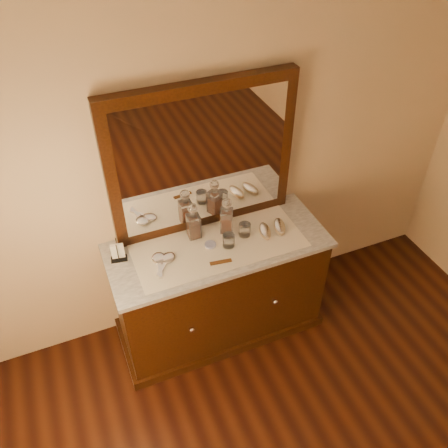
{
  "coord_description": "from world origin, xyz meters",
  "views": [
    {
      "loc": [
        -0.8,
        -0.08,
        2.9
      ],
      "look_at": [
        0.0,
        1.85,
        1.1
      ],
      "focal_mm": 37.15,
      "sensor_mm": 36.0,
      "label": 1
    }
  ],
  "objects_px": {
    "mirror_frame": "(203,159)",
    "comb": "(221,262)",
    "dresser_cabinet": "(219,289)",
    "brush_near": "(265,231)",
    "decanter_right": "(227,219)",
    "hand_mirror_outer": "(159,260)",
    "hand_mirror_inner": "(167,260)",
    "brush_far": "(280,227)",
    "napkin_rack": "(118,252)",
    "decanter_left": "(194,224)",
    "pin_dish": "(210,245)"
  },
  "relations": [
    {
      "from": "mirror_frame",
      "to": "comb",
      "type": "bearing_deg",
      "value": -96.69
    },
    {
      "from": "dresser_cabinet",
      "to": "brush_near",
      "type": "bearing_deg",
      "value": -5.12
    },
    {
      "from": "decanter_right",
      "to": "hand_mirror_outer",
      "type": "xyz_separation_m",
      "value": [
        -0.5,
        -0.11,
        -0.09
      ]
    },
    {
      "from": "hand_mirror_inner",
      "to": "brush_far",
      "type": "bearing_deg",
      "value": -0.24
    },
    {
      "from": "mirror_frame",
      "to": "napkin_rack",
      "type": "distance_m",
      "value": 0.77
    },
    {
      "from": "mirror_frame",
      "to": "hand_mirror_outer",
      "type": "bearing_deg",
      "value": -147.48
    },
    {
      "from": "mirror_frame",
      "to": "brush_near",
      "type": "xyz_separation_m",
      "value": [
        0.32,
        -0.27,
        -0.47
      ]
    },
    {
      "from": "dresser_cabinet",
      "to": "comb",
      "type": "distance_m",
      "value": 0.48
    },
    {
      "from": "brush_near",
      "to": "comb",
      "type": "bearing_deg",
      "value": -159.87
    },
    {
      "from": "comb",
      "to": "hand_mirror_outer",
      "type": "relative_size",
      "value": 0.6
    },
    {
      "from": "dresser_cabinet",
      "to": "mirror_frame",
      "type": "bearing_deg",
      "value": 90.0
    },
    {
      "from": "brush_near",
      "to": "hand_mirror_outer",
      "type": "bearing_deg",
      "value": 178.42
    },
    {
      "from": "decanter_left",
      "to": "napkin_rack",
      "type": "bearing_deg",
      "value": -177.62
    },
    {
      "from": "decanter_left",
      "to": "brush_far",
      "type": "xyz_separation_m",
      "value": [
        0.55,
        -0.16,
        -0.08
      ]
    },
    {
      "from": "decanter_right",
      "to": "hand_mirror_outer",
      "type": "bearing_deg",
      "value": -167.9
    },
    {
      "from": "comb",
      "to": "brush_near",
      "type": "distance_m",
      "value": 0.39
    },
    {
      "from": "pin_dish",
      "to": "comb",
      "type": "bearing_deg",
      "value": -88.7
    },
    {
      "from": "pin_dish",
      "to": "decanter_right",
      "type": "distance_m",
      "value": 0.2
    },
    {
      "from": "brush_near",
      "to": "decanter_left",
      "type": "bearing_deg",
      "value": 160.27
    },
    {
      "from": "decanter_right",
      "to": "hand_mirror_inner",
      "type": "distance_m",
      "value": 0.48
    },
    {
      "from": "comb",
      "to": "decanter_left",
      "type": "distance_m",
      "value": 0.32
    },
    {
      "from": "dresser_cabinet",
      "to": "hand_mirror_inner",
      "type": "xyz_separation_m",
      "value": [
        -0.35,
        -0.02,
        0.45
      ]
    },
    {
      "from": "dresser_cabinet",
      "to": "pin_dish",
      "type": "bearing_deg",
      "value": 176.47
    },
    {
      "from": "hand_mirror_outer",
      "to": "brush_near",
      "type": "bearing_deg",
      "value": -1.58
    },
    {
      "from": "decanter_left",
      "to": "hand_mirror_outer",
      "type": "distance_m",
      "value": 0.33
    },
    {
      "from": "decanter_right",
      "to": "pin_dish",
      "type": "bearing_deg",
      "value": -148.13
    },
    {
      "from": "napkin_rack",
      "to": "brush_far",
      "type": "bearing_deg",
      "value": -7.27
    },
    {
      "from": "decanter_left",
      "to": "brush_near",
      "type": "distance_m",
      "value": 0.47
    },
    {
      "from": "pin_dish",
      "to": "brush_far",
      "type": "height_order",
      "value": "brush_far"
    },
    {
      "from": "hand_mirror_outer",
      "to": "comb",
      "type": "bearing_deg",
      "value": -23.94
    },
    {
      "from": "mirror_frame",
      "to": "decanter_left",
      "type": "height_order",
      "value": "mirror_frame"
    },
    {
      "from": "hand_mirror_outer",
      "to": "hand_mirror_inner",
      "type": "relative_size",
      "value": 1.17
    },
    {
      "from": "decanter_left",
      "to": "brush_near",
      "type": "relative_size",
      "value": 1.59
    },
    {
      "from": "brush_near",
      "to": "brush_far",
      "type": "bearing_deg",
      "value": 1.19
    },
    {
      "from": "hand_mirror_inner",
      "to": "hand_mirror_outer",
      "type": "bearing_deg",
      "value": 163.78
    },
    {
      "from": "decanter_left",
      "to": "decanter_right",
      "type": "xyz_separation_m",
      "value": [
        0.22,
        -0.03,
        -0.0
      ]
    },
    {
      "from": "pin_dish",
      "to": "brush_near",
      "type": "xyz_separation_m",
      "value": [
        0.37,
        -0.03,
        0.01
      ]
    },
    {
      "from": "decanter_left",
      "to": "brush_near",
      "type": "bearing_deg",
      "value": -19.73
    },
    {
      "from": "dresser_cabinet",
      "to": "hand_mirror_outer",
      "type": "xyz_separation_m",
      "value": [
        -0.4,
        -0.01,
        0.45
      ]
    },
    {
      "from": "dresser_cabinet",
      "to": "hand_mirror_inner",
      "type": "distance_m",
      "value": 0.57
    },
    {
      "from": "mirror_frame",
      "to": "brush_near",
      "type": "distance_m",
      "value": 0.64
    },
    {
      "from": "mirror_frame",
      "to": "hand_mirror_outer",
      "type": "xyz_separation_m",
      "value": [
        -0.4,
        -0.25,
        -0.49
      ]
    },
    {
      "from": "brush_far",
      "to": "hand_mirror_inner",
      "type": "relative_size",
      "value": 0.88
    },
    {
      "from": "comb",
      "to": "mirror_frame",
      "type": "bearing_deg",
      "value": 91.24
    },
    {
      "from": "mirror_frame",
      "to": "pin_dish",
      "type": "xyz_separation_m",
      "value": [
        -0.05,
        -0.24,
        -0.49
      ]
    },
    {
      "from": "mirror_frame",
      "to": "hand_mirror_outer",
      "type": "distance_m",
      "value": 0.68
    },
    {
      "from": "pin_dish",
      "to": "hand_mirror_inner",
      "type": "bearing_deg",
      "value": -174.92
    },
    {
      "from": "brush_near",
      "to": "hand_mirror_outer",
      "type": "xyz_separation_m",
      "value": [
        -0.72,
        0.02,
        -0.01
      ]
    },
    {
      "from": "dresser_cabinet",
      "to": "decanter_right",
      "type": "bearing_deg",
      "value": 44.23
    },
    {
      "from": "mirror_frame",
      "to": "hand_mirror_inner",
      "type": "bearing_deg",
      "value": -142.49
    }
  ]
}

